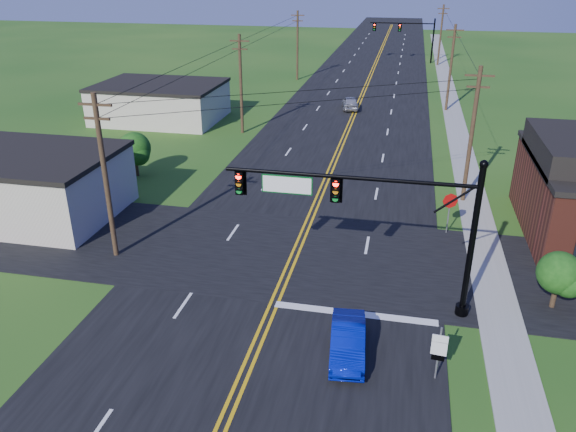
% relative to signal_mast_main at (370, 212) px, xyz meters
% --- Properties ---
extents(ground, '(260.00, 260.00, 0.00)m').
position_rel_signal_mast_main_xyz_m(ground, '(-4.34, -8.00, -4.75)').
color(ground, '#194714').
rests_on(ground, ground).
extents(road_main, '(16.00, 220.00, 0.04)m').
position_rel_signal_mast_main_xyz_m(road_main, '(-4.34, 42.00, -4.73)').
color(road_main, black).
rests_on(road_main, ground).
extents(road_cross, '(70.00, 10.00, 0.04)m').
position_rel_signal_mast_main_xyz_m(road_cross, '(-4.34, 4.00, -4.73)').
color(road_cross, black).
rests_on(road_cross, ground).
extents(sidewalk, '(2.00, 160.00, 0.08)m').
position_rel_signal_mast_main_xyz_m(sidewalk, '(6.16, 32.00, -4.71)').
color(sidewalk, gray).
rests_on(sidewalk, ground).
extents(signal_mast_main, '(11.30, 0.60, 7.48)m').
position_rel_signal_mast_main_xyz_m(signal_mast_main, '(0.00, 0.00, 0.00)').
color(signal_mast_main, black).
rests_on(signal_mast_main, ground).
extents(signal_mast_far, '(10.98, 0.60, 7.48)m').
position_rel_signal_mast_main_xyz_m(signal_mast_far, '(0.10, 72.00, -0.20)').
color(signal_mast_far, black).
rests_on(signal_mast_far, ground).
extents(cream_bldg_near, '(10.20, 8.20, 4.10)m').
position_rel_signal_mast_main_xyz_m(cream_bldg_near, '(-21.34, 6.00, -2.69)').
color(cream_bldg_near, beige).
rests_on(cream_bldg_near, ground).
extents(cream_bldg_far, '(12.20, 9.20, 3.70)m').
position_rel_signal_mast_main_xyz_m(cream_bldg_far, '(-23.34, 30.00, -2.89)').
color(cream_bldg_far, beige).
rests_on(cream_bldg_far, ground).
extents(utility_pole_left_a, '(1.80, 0.28, 9.00)m').
position_rel_signal_mast_main_xyz_m(utility_pole_left_a, '(-13.84, 2.00, -0.03)').
color(utility_pole_left_a, '#332217').
rests_on(utility_pole_left_a, ground).
extents(utility_pole_left_b, '(1.80, 0.28, 9.00)m').
position_rel_signal_mast_main_xyz_m(utility_pole_left_b, '(-13.84, 27.00, -0.03)').
color(utility_pole_left_b, '#332217').
rests_on(utility_pole_left_b, ground).
extents(utility_pole_left_c, '(1.80, 0.28, 9.00)m').
position_rel_signal_mast_main_xyz_m(utility_pole_left_c, '(-13.84, 54.00, -0.03)').
color(utility_pole_left_c, '#332217').
rests_on(utility_pole_left_c, ground).
extents(utility_pole_right_a, '(1.80, 0.28, 9.00)m').
position_rel_signal_mast_main_xyz_m(utility_pole_right_a, '(5.46, 14.00, -0.03)').
color(utility_pole_right_a, '#332217').
rests_on(utility_pole_right_a, ground).
extents(utility_pole_right_b, '(1.80, 0.28, 9.00)m').
position_rel_signal_mast_main_xyz_m(utility_pole_right_b, '(5.46, 40.00, -0.03)').
color(utility_pole_right_b, '#332217').
rests_on(utility_pole_right_b, ground).
extents(utility_pole_right_c, '(1.80, 0.28, 9.00)m').
position_rel_signal_mast_main_xyz_m(utility_pole_right_c, '(5.46, 70.00, -0.03)').
color(utility_pole_right_c, '#332217').
rests_on(utility_pole_right_c, ground).
extents(tree_right_back, '(3.00, 3.00, 4.10)m').
position_rel_signal_mast_main_xyz_m(tree_right_back, '(11.66, 18.00, -2.15)').
color(tree_right_back, '#332217').
rests_on(tree_right_back, ground).
extents(shrub_corner, '(2.00, 2.00, 2.86)m').
position_rel_signal_mast_main_xyz_m(shrub_corner, '(8.66, 1.50, -2.90)').
color(shrub_corner, '#332217').
rests_on(shrub_corner, ground).
extents(tree_left, '(2.40, 2.40, 3.37)m').
position_rel_signal_mast_main_xyz_m(tree_left, '(-18.34, 14.00, -2.59)').
color(tree_left, '#332217').
rests_on(tree_left, ground).
extents(blue_car, '(1.75, 4.07, 1.30)m').
position_rel_signal_mast_main_xyz_m(blue_car, '(-0.35, -3.98, -4.10)').
color(blue_car, '#0715A4').
rests_on(blue_car, ground).
extents(distant_car, '(2.33, 4.33, 1.40)m').
position_rel_signal_mast_main_xyz_m(distant_car, '(-4.84, 38.37, -4.05)').
color(distant_car, '#A8A7AC').
rests_on(distant_car, ground).
extents(route_sign, '(0.60, 0.12, 2.40)m').
position_rel_signal_mast_main_xyz_m(route_sign, '(3.16, -4.76, -3.35)').
color(route_sign, slate).
rests_on(route_sign, ground).
extents(stop_sign, '(0.89, 0.31, 2.56)m').
position_rel_signal_mast_main_xyz_m(stop_sign, '(4.16, 8.61, -2.90)').
color(stop_sign, slate).
rests_on(stop_sign, ground).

